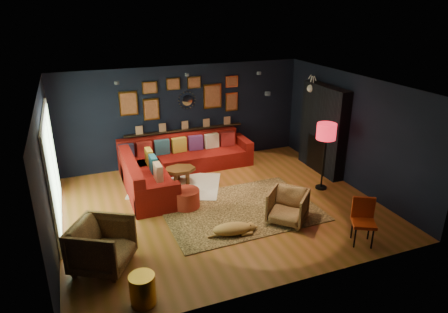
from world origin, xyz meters
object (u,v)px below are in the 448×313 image
object	(u,v)px
gold_stool	(143,289)
armchair_right	(288,205)
dog	(232,227)
armchair_left	(102,243)
floor_lamp	(326,134)
pouf	(186,198)
sectional	(172,166)
orange_chair	(363,217)
coffee_table	(180,171)

from	to	relation	value
gold_stool	armchair_right	bearing A→B (deg)	22.23
gold_stool	dog	size ratio (longest dim) A/B	0.47
armchair_left	floor_lamp	distance (m)	5.27
pouf	armchair_left	world-z (taller)	armchair_left
pouf	floor_lamp	distance (m)	3.41
sectional	orange_chair	size ratio (longest dim) A/B	4.02
orange_chair	floor_lamp	world-z (taller)	floor_lamp
sectional	gold_stool	size ratio (longest dim) A/B	7.19
coffee_table	pouf	xyz separation A→B (m)	(-0.20, -1.19, -0.11)
armchair_left	coffee_table	bearing A→B (deg)	-7.04
armchair_left	orange_chair	distance (m)	4.55
floor_lamp	coffee_table	bearing A→B (deg)	154.40
pouf	orange_chair	xyz separation A→B (m)	(2.61, -2.39, 0.28)
coffee_table	floor_lamp	size ratio (longest dim) A/B	0.50
pouf	floor_lamp	world-z (taller)	floor_lamp
sectional	pouf	xyz separation A→B (m)	(-0.10, -1.61, -0.11)
armchair_left	armchair_right	bearing A→B (deg)	-56.62
sectional	orange_chair	bearing A→B (deg)	-57.81
orange_chair	dog	distance (m)	2.38
coffee_table	gold_stool	world-z (taller)	gold_stool
coffee_table	floor_lamp	world-z (taller)	floor_lamp
dog	orange_chair	bearing A→B (deg)	-18.32
pouf	floor_lamp	size ratio (longest dim) A/B	0.36
gold_stool	floor_lamp	size ratio (longest dim) A/B	0.30
coffee_table	armchair_right	bearing A→B (deg)	-58.54
armchair_right	gold_stool	bearing A→B (deg)	-112.50
armchair_left	orange_chair	size ratio (longest dim) A/B	1.06
armchair_left	armchair_right	distance (m)	3.56
coffee_table	dog	distance (m)	2.56
floor_lamp	armchair_right	bearing A→B (deg)	-145.52
pouf	armchair_left	size ratio (longest dim) A/B	0.64
orange_chair	dog	bearing A→B (deg)	-177.73
dog	armchair_right	bearing A→B (deg)	11.03
orange_chair	floor_lamp	size ratio (longest dim) A/B	0.54
sectional	orange_chair	xyz separation A→B (m)	(2.52, -4.00, 0.18)
sectional	coffee_table	distance (m)	0.43
sectional	armchair_right	distance (m)	3.31
armchair_right	orange_chair	distance (m)	1.43
armchair_left	gold_stool	xyz separation A→B (m)	(0.44, -1.09, -0.21)
gold_stool	dog	distance (m)	2.24
armchair_right	gold_stool	xyz separation A→B (m)	(-3.11, -1.27, -0.13)
armchair_left	dog	xyz separation A→B (m)	(2.33, 0.11, -0.27)
sectional	coffee_table	xyz separation A→B (m)	(0.10, -0.41, 0.01)
coffee_table	armchair_left	distance (m)	3.35
armchair_right	floor_lamp	size ratio (longest dim) A/B	0.46
dog	floor_lamp	bearing A→B (deg)	29.83
armchair_left	armchair_right	xyz separation A→B (m)	(3.55, 0.18, -0.08)
pouf	gold_stool	bearing A→B (deg)	-118.65
pouf	dog	xyz separation A→B (m)	(0.50, -1.35, -0.04)
armchair_left	floor_lamp	size ratio (longest dim) A/B	0.57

